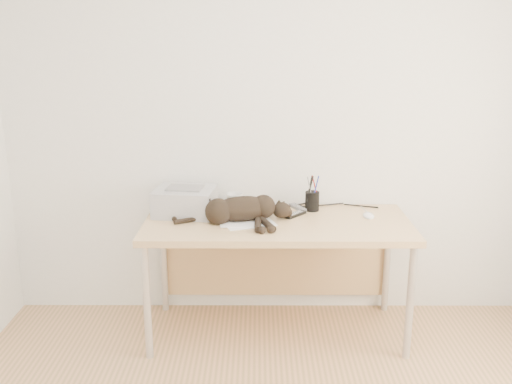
{
  "coord_description": "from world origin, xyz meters",
  "views": [
    {
      "loc": [
        -0.12,
        -1.87,
        1.83
      ],
      "look_at": [
        -0.13,
        1.34,
        0.94
      ],
      "focal_mm": 40.0,
      "sensor_mm": 36.0,
      "label": 1
    }
  ],
  "objects_px": {
    "mug": "(235,201)",
    "desk": "(277,237)",
    "printer": "(185,201)",
    "pen_cup": "(312,201)",
    "mouse": "(369,214)",
    "cat": "(239,210)"
  },
  "relations": [
    {
      "from": "printer",
      "to": "mug",
      "type": "bearing_deg",
      "value": 19.78
    },
    {
      "from": "desk",
      "to": "cat",
      "type": "bearing_deg",
      "value": -157.4
    },
    {
      "from": "mug",
      "to": "desk",
      "type": "bearing_deg",
      "value": -32.1
    },
    {
      "from": "mouse",
      "to": "pen_cup",
      "type": "bearing_deg",
      "value": 156.23
    },
    {
      "from": "printer",
      "to": "mouse",
      "type": "bearing_deg",
      "value": -2.87
    },
    {
      "from": "cat",
      "to": "mouse",
      "type": "relative_size",
      "value": 6.27
    },
    {
      "from": "desk",
      "to": "pen_cup",
      "type": "relative_size",
      "value": 6.99
    },
    {
      "from": "mug",
      "to": "pen_cup",
      "type": "distance_m",
      "value": 0.5
    },
    {
      "from": "desk",
      "to": "pen_cup",
      "type": "distance_m",
      "value": 0.33
    },
    {
      "from": "mug",
      "to": "mouse",
      "type": "relative_size",
      "value": 0.95
    },
    {
      "from": "pen_cup",
      "to": "mouse",
      "type": "height_order",
      "value": "pen_cup"
    },
    {
      "from": "desk",
      "to": "pen_cup",
      "type": "height_order",
      "value": "pen_cup"
    },
    {
      "from": "mug",
      "to": "pen_cup",
      "type": "height_order",
      "value": "pen_cup"
    },
    {
      "from": "printer",
      "to": "mug",
      "type": "xyz_separation_m",
      "value": [
        0.3,
        0.11,
        -0.03
      ]
    },
    {
      "from": "pen_cup",
      "to": "mouse",
      "type": "distance_m",
      "value": 0.36
    },
    {
      "from": "printer",
      "to": "cat",
      "type": "bearing_deg",
      "value": -24.16
    },
    {
      "from": "desk",
      "to": "printer",
      "type": "xyz_separation_m",
      "value": [
        -0.57,
        0.06,
        0.22
      ]
    },
    {
      "from": "cat",
      "to": "desk",
      "type": "bearing_deg",
      "value": 10.65
    },
    {
      "from": "pen_cup",
      "to": "cat",
      "type": "bearing_deg",
      "value": -153.77
    },
    {
      "from": "pen_cup",
      "to": "desk",
      "type": "bearing_deg",
      "value": -150.36
    },
    {
      "from": "desk",
      "to": "mug",
      "type": "height_order",
      "value": "mug"
    },
    {
      "from": "printer",
      "to": "mug",
      "type": "height_order",
      "value": "printer"
    }
  ]
}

